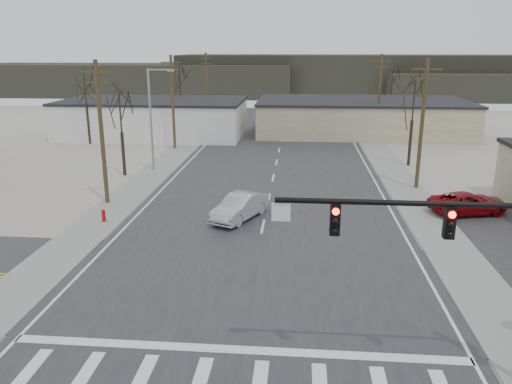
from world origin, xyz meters
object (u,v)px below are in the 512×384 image
(traffic_signal_mast, at_px, (482,252))
(sedan_crossing, at_px, (240,207))
(car_far_a, at_px, (328,118))
(car_far_b, at_px, (235,118))
(car_parked_red, at_px, (468,203))
(fire_hydrant, at_px, (104,216))

(traffic_signal_mast, xyz_separation_m, sedan_crossing, (-9.49, 15.52, -3.82))
(car_far_a, height_order, car_far_b, car_far_a)
(traffic_signal_mast, height_order, car_far_a, traffic_signal_mast)
(car_parked_red, bearing_deg, car_far_b, 12.85)
(car_far_a, xyz_separation_m, car_parked_red, (7.26, -39.39, -0.14))
(fire_hydrant, distance_m, car_far_a, 46.19)
(fire_hydrant, distance_m, car_far_b, 44.10)
(traffic_signal_mast, relative_size, sedan_crossing, 1.82)
(sedan_crossing, height_order, car_far_b, sedan_crossing)
(traffic_signal_mast, bearing_deg, fire_hydrant, 141.87)
(sedan_crossing, relative_size, car_parked_red, 0.96)
(car_far_a, xyz_separation_m, car_far_b, (-13.56, 0.84, -0.23))
(car_far_b, height_order, car_parked_red, car_parked_red)
(car_far_a, relative_size, car_far_b, 1.61)
(car_far_b, relative_size, car_parked_red, 0.70)
(car_far_a, bearing_deg, car_far_b, 7.02)
(traffic_signal_mast, bearing_deg, car_far_b, 104.64)
(traffic_signal_mast, distance_m, fire_hydrant, 23.39)
(traffic_signal_mast, distance_m, car_parked_red, 19.24)
(sedan_crossing, distance_m, car_far_b, 43.07)
(traffic_signal_mast, relative_size, car_far_a, 1.55)
(fire_hydrant, relative_size, car_far_b, 0.24)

